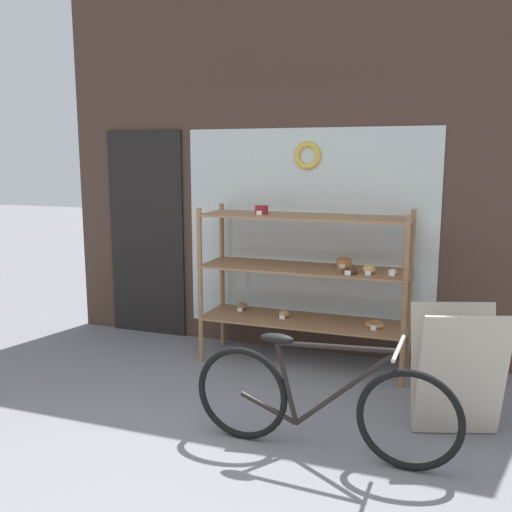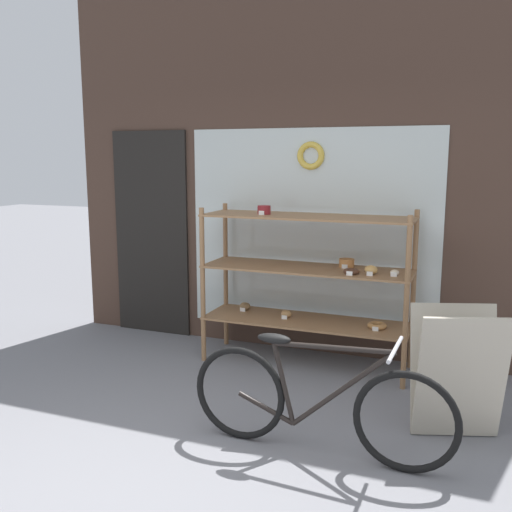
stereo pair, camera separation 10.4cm
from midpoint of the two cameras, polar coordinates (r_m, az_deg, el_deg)
ground_plane at (r=3.42m, az=-11.15°, el=-22.88°), size 30.00×30.00×0.00m
storefront_facade at (r=5.40m, az=3.66°, el=8.13°), size 4.60×0.13×3.46m
display_case at (r=5.02m, az=5.84°, el=-1.70°), size 1.82×0.55×1.42m
bicycle at (r=3.66m, az=6.93°, el=-14.35°), size 1.70×0.46×0.76m
sandwich_board at (r=4.06m, az=20.19°, el=-10.96°), size 0.66×0.54×0.86m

